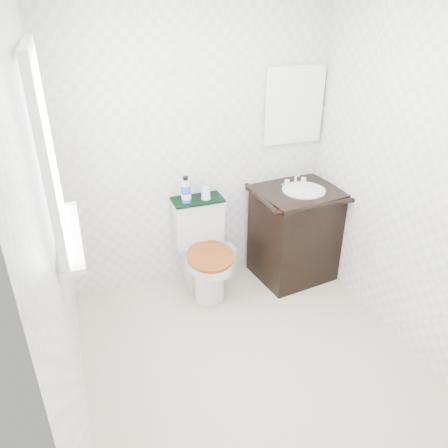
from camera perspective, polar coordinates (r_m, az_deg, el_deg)
floor at (r=3.14m, az=3.96°, el=-17.79°), size 2.40×2.40×0.00m
wall_back at (r=3.49m, az=-3.41°, el=10.30°), size 2.40×0.00×2.40m
wall_front at (r=1.61m, az=23.36°, el=-14.92°), size 2.40×0.00×2.40m
wall_left at (r=2.25m, az=-21.52°, el=-1.75°), size 0.00×2.40×2.40m
wall_right at (r=3.04m, az=24.16°, el=5.25°), size 0.00×2.40×2.40m
window at (r=2.35m, az=-22.33°, el=8.67°), size 0.02×0.70×0.90m
mirror at (r=3.72m, az=9.14°, el=15.05°), size 0.50×0.02×0.60m
toilet at (r=3.63m, az=-2.73°, el=-3.88°), size 0.44×0.65×0.77m
vanity at (r=3.82m, az=9.30°, el=-0.96°), size 0.74×0.66×0.92m
trash_bin at (r=3.87m, az=-0.16°, el=-4.94°), size 0.21×0.17×0.30m
towel at (r=3.53m, az=-3.48°, el=3.19°), size 0.41×0.22×0.02m
mouthwash_bottle at (r=3.44m, az=-4.98°, el=4.39°), size 0.07×0.07×0.22m
cup at (r=3.50m, az=-2.39°, el=4.06°), size 0.08×0.08×0.10m
soap_bar at (r=3.73m, az=7.98°, el=5.20°), size 0.07×0.05×0.02m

